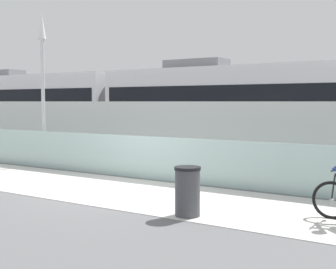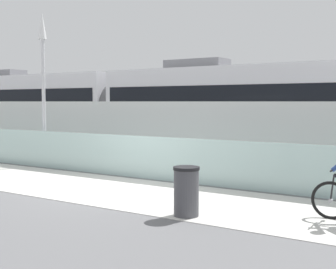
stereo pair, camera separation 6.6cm
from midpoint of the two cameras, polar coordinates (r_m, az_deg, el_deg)
ground_plane at (r=11.60m, az=-7.90°, el=-6.82°), size 200.00×200.00×0.00m
bike_path_deck at (r=11.60m, az=-7.90°, el=-6.79°), size 32.00×3.20×0.01m
glass_parapet at (r=12.95m, az=-2.64°, el=-2.91°), size 32.00×0.05×1.21m
concrete_barrier_wall at (r=14.41m, az=1.44°, el=-0.22°), size 32.00×0.36×2.20m
tram_rail_near at (r=16.70m, az=5.81°, el=-3.42°), size 32.00×0.08×0.01m
tram_rail_far at (r=17.98m, az=7.84°, el=-2.90°), size 32.00×0.08×0.01m
tram at (r=19.85m, az=-6.22°, el=3.24°), size 22.56×2.54×3.81m
lamp_post_antenna at (r=16.14m, az=-15.56°, el=7.88°), size 0.28×0.28×5.20m
trash_bin at (r=8.77m, az=2.24°, el=-7.14°), size 0.51×0.51×0.96m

